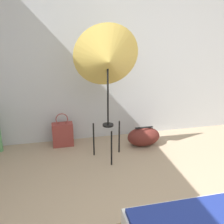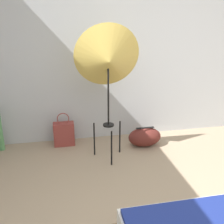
% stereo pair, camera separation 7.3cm
% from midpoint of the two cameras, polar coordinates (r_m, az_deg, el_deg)
% --- Properties ---
extents(wall_back, '(8.00, 0.05, 2.60)m').
position_cam_midpoint_polar(wall_back, '(3.81, 0.09, 13.14)').
color(wall_back, '#B7BCC1').
rests_on(wall_back, ground_plane).
extents(photo_umbrella, '(0.79, 0.41, 1.70)m').
position_cam_midpoint_polar(photo_umbrella, '(3.11, -1.63, 11.32)').
color(photo_umbrella, black).
rests_on(photo_umbrella, ground_plane).
extents(tote_bag, '(0.29, 0.14, 0.49)m').
position_cam_midpoint_polar(tote_bag, '(3.83, -11.20, -4.77)').
color(tote_bag, brown).
rests_on(tote_bag, ground_plane).
extents(duffel_bag, '(0.47, 0.28, 0.28)m').
position_cam_midpoint_polar(duffel_bag, '(3.79, 6.35, -5.34)').
color(duffel_bag, '#5B231E').
rests_on(duffel_bag, ground_plane).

